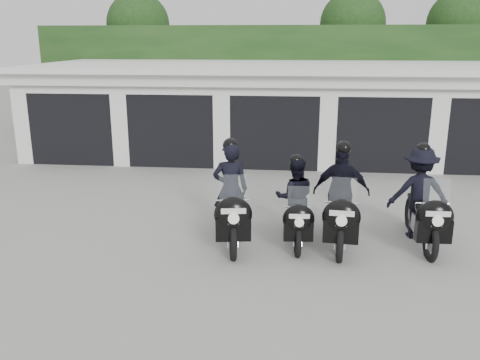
# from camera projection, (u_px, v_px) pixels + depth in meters

# --- Properties ---
(ground) EXTENTS (80.00, 80.00, 0.00)m
(ground) POSITION_uv_depth(u_px,v_px,m) (263.00, 239.00, 9.95)
(ground) COLOR gray
(ground) RESTS_ON ground
(garage_block) EXTENTS (16.40, 6.80, 2.96)m
(garage_block) POSITION_uv_depth(u_px,v_px,m) (277.00, 110.00, 17.29)
(garage_block) COLOR silver
(garage_block) RESTS_ON ground
(background_vegetation) EXTENTS (20.00, 3.90, 5.80)m
(background_vegetation) POSITION_uv_depth(u_px,v_px,m) (290.00, 63.00, 21.55)
(background_vegetation) COLOR #163613
(background_vegetation) RESTS_ON ground
(police_bike_a) EXTENTS (0.92, 2.31, 2.02)m
(police_bike_a) POSITION_uv_depth(u_px,v_px,m) (231.00, 201.00, 9.66)
(police_bike_a) COLOR black
(police_bike_a) RESTS_ON ground
(police_bike_b) EXTENTS (0.81, 1.97, 1.71)m
(police_bike_b) POSITION_uv_depth(u_px,v_px,m) (295.00, 204.00, 9.77)
(police_bike_b) COLOR black
(police_bike_b) RESTS_ON ground
(police_bike_c) EXTENTS (1.13, 2.29, 1.99)m
(police_bike_c) POSITION_uv_depth(u_px,v_px,m) (341.00, 199.00, 9.66)
(police_bike_c) COLOR black
(police_bike_c) RESTS_ON ground
(police_bike_d) EXTENTS (1.18, 2.24, 1.95)m
(police_bike_d) POSITION_uv_depth(u_px,v_px,m) (421.00, 199.00, 9.70)
(police_bike_d) COLOR black
(police_bike_d) RESTS_ON ground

